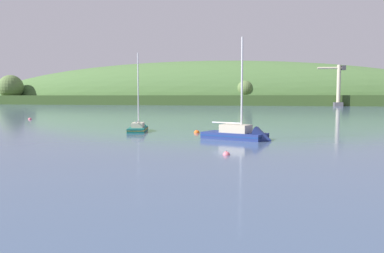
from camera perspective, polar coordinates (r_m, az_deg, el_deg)
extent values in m
cube|color=#314A21|center=(225.41, 10.07, 3.85)|extent=(403.84, 76.19, 5.51)
ellipsoid|color=#476B38|center=(245.18, 1.46, 3.31)|extent=(324.81, 81.43, 54.19)
sphere|color=#56703D|center=(276.46, -25.14, 5.29)|extent=(15.54, 15.54, 15.54)
sphere|color=#56703D|center=(218.78, 7.83, 5.47)|extent=(9.72, 9.72, 9.72)
cube|color=#4C4C51|center=(203.54, 20.73, 3.08)|extent=(4.62, 4.62, 2.00)
cylinder|color=#BCB293|center=(203.60, 20.81, 5.93)|extent=(1.83, 1.83, 18.27)
cylinder|color=#BCB293|center=(203.06, 19.60, 8.14)|extent=(11.40, 2.86, 1.00)
cube|color=#333338|center=(204.43, 21.44, 8.06)|extent=(2.22, 2.82, 2.19)
cube|color=#0F564C|center=(53.69, -7.98, -0.64)|extent=(4.10, 6.50, 0.99)
cone|color=#0F564C|center=(56.71, -7.62, -0.37)|extent=(2.52, 2.14, 2.14)
cube|color=gold|center=(53.67, -7.98, -0.39)|extent=(4.12, 6.50, 0.11)
cube|color=#BCB299|center=(53.78, -7.97, 0.24)|extent=(2.33, 3.09, 0.64)
cylinder|color=silver|center=(54.25, -7.95, 5.35)|extent=(0.16, 0.16, 10.25)
cylinder|color=silver|center=(52.76, -8.10, 0.67)|extent=(1.17, 3.07, 0.12)
cube|color=navy|center=(44.07, 6.24, -1.68)|extent=(7.73, 4.82, 1.26)
cone|color=navy|center=(42.55, 10.54, -1.95)|extent=(2.51, 3.24, 2.86)
cube|color=navy|center=(44.04, 6.24, -1.30)|extent=(7.73, 4.85, 0.15)
cube|color=#BCB299|center=(43.89, 6.46, -0.30)|extent=(3.66, 2.83, 0.90)
cylinder|color=silver|center=(43.43, 7.36, 6.05)|extent=(0.21, 0.21, 10.60)
cylinder|color=silver|center=(44.39, 5.12, 0.54)|extent=(3.68, 1.19, 0.17)
sphere|color=#E06675|center=(31.94, 5.10, -4.20)|extent=(0.60, 0.60, 0.60)
cylinder|color=black|center=(31.89, 5.10, -3.60)|extent=(0.04, 0.04, 0.08)
sphere|color=#E06675|center=(87.81, -22.77, 0.96)|extent=(0.73, 0.73, 0.73)
cylinder|color=black|center=(87.79, -22.78, 1.23)|extent=(0.04, 0.04, 0.08)
sphere|color=#EA5B19|center=(50.92, 0.71, -0.96)|extent=(0.77, 0.77, 0.77)
cylinder|color=black|center=(50.88, 0.71, -0.49)|extent=(0.04, 0.04, 0.08)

